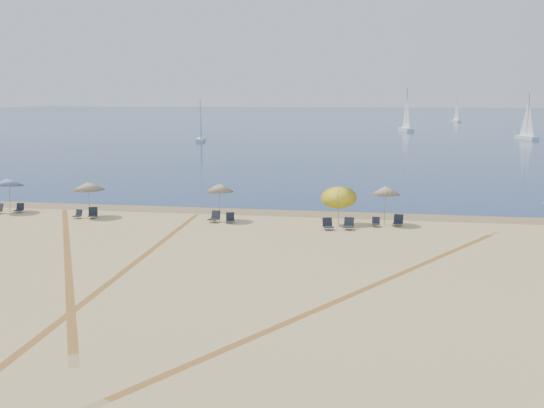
{
  "coord_description": "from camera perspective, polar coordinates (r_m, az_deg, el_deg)",
  "views": [
    {
      "loc": [
        6.58,
        -18.95,
        8.22
      ],
      "look_at": [
        0.0,
        20.0,
        1.3
      ],
      "focal_mm": 41.0,
      "sensor_mm": 36.0,
      "label": 1
    }
  ],
  "objects": [
    {
      "name": "sailboat_2",
      "position": [
        206.17,
        16.57,
        7.85
      ],
      "size": [
        2.61,
        5.03,
        7.27
      ],
      "rotation": [
        0.0,
        0.0,
        0.3
      ],
      "color": "white",
      "rests_on": "ocean"
    },
    {
      "name": "chair_6",
      "position": [
        38.71,
        5.14,
        -1.88
      ],
      "size": [
        0.78,
        0.85,
        0.72
      ],
      "rotation": [
        0.0,
        0.0,
        0.3
      ],
      "color": "black",
      "rests_on": "ground"
    },
    {
      "name": "umbrella_1",
      "position": [
        44.13,
        -16.52,
        1.6
      ],
      "size": [
        2.19,
        2.19,
        2.48
      ],
      "color": "gray",
      "rests_on": "ground"
    },
    {
      "name": "umbrella_4",
      "position": [
        40.4,
        10.38,
        1.25
      ],
      "size": [
        1.87,
        1.87,
        2.58
      ],
      "color": "gray",
      "rests_on": "ground"
    },
    {
      "name": "sailboat_1",
      "position": [
        150.08,
        12.23,
        7.72
      ],
      "size": [
        3.48,
        6.86,
        9.91
      ],
      "rotation": [
        0.0,
        0.0,
        0.28
      ],
      "color": "white",
      "rests_on": "ocean"
    },
    {
      "name": "sailboat_3",
      "position": [
        114.2,
        -6.55,
        6.89
      ],
      "size": [
        2.18,
        5.2,
        7.52
      ],
      "rotation": [
        0.0,
        0.0,
        0.18
      ],
      "color": "white",
      "rests_on": "ocean"
    },
    {
      "name": "chair_4",
      "position": [
        41.01,
        -5.3,
        -1.21
      ],
      "size": [
        0.79,
        0.86,
        0.74
      ],
      "rotation": [
        0.0,
        0.0,
        -0.28
      ],
      "color": "black",
      "rests_on": "ground"
    },
    {
      "name": "tire_tracks",
      "position": [
        30.38,
        -8.49,
        -5.87
      ],
      "size": [
        54.47,
        42.19,
        0.0
      ],
      "color": "tan",
      "rests_on": "ground"
    },
    {
      "name": "umbrella_0",
      "position": [
        47.87,
        -23.07,
        1.88
      ],
      "size": [
        2.17,
        2.21,
        2.54
      ],
      "color": "gray",
      "rests_on": "ground"
    },
    {
      "name": "chair_9",
      "position": [
        40.5,
        11.52,
        -1.52
      ],
      "size": [
        0.68,
        0.77,
        0.72
      ],
      "rotation": [
        0.0,
        0.0,
        -0.13
      ],
      "color": "black",
      "rests_on": "ground"
    },
    {
      "name": "chair_1",
      "position": [
        47.69,
        -22.17,
        -0.38
      ],
      "size": [
        0.6,
        0.68,
        0.65
      ],
      "rotation": [
        0.0,
        0.0,
        0.09
      ],
      "color": "black",
      "rests_on": "ground"
    },
    {
      "name": "chair_8",
      "position": [
        39.98,
        9.52,
        -1.68
      ],
      "size": [
        0.5,
        0.59,
        0.6
      ],
      "rotation": [
        0.0,
        0.0,
        0.01
      ],
      "color": "black",
      "rests_on": "ground"
    },
    {
      "name": "sailboat_0",
      "position": [
        128.39,
        22.39,
        6.71
      ],
      "size": [
        3.44,
        6.03,
        8.75
      ],
      "rotation": [
        0.0,
        0.0,
        0.35
      ],
      "color": "white",
      "rests_on": "ocean"
    },
    {
      "name": "chair_5",
      "position": [
        40.73,
        -3.86,
        -1.31
      ],
      "size": [
        0.7,
        0.77,
        0.66
      ],
      "rotation": [
        0.0,
        0.0,
        0.28
      ],
      "color": "black",
      "rests_on": "ground"
    },
    {
      "name": "chair_3",
      "position": [
        43.88,
        -16.12,
        -0.83
      ],
      "size": [
        0.82,
        0.88,
        0.73
      ],
      "rotation": [
        0.0,
        0.0,
        0.36
      ],
      "color": "black",
      "rests_on": "ground"
    },
    {
      "name": "umbrella_3",
      "position": [
        40.05,
        6.15,
        0.92
      ],
      "size": [
        2.31,
        2.29,
        2.81
      ],
      "color": "gray",
      "rests_on": "ground"
    },
    {
      "name": "ground",
      "position": [
        21.68,
        -9.05,
        -12.48
      ],
      "size": [
        160.0,
        160.0,
        0.0
      ],
      "primitive_type": "plane",
      "color": "tan",
      "rests_on": "ground"
    },
    {
      "name": "wet_sand",
      "position": [
        44.22,
        0.86,
        -0.77
      ],
      "size": [
        500.0,
        500.0,
        0.0
      ],
      "primitive_type": "plane",
      "color": "olive",
      "rests_on": "ground"
    },
    {
      "name": "ocean",
      "position": [
        244.18,
        8.11,
        7.91
      ],
      "size": [
        500.0,
        500.0,
        0.0
      ],
      "primitive_type": "plane",
      "color": "#0C2151",
      "rests_on": "ground"
    },
    {
      "name": "chair_2",
      "position": [
        44.1,
        -17.39,
        -0.92
      ],
      "size": [
        0.59,
        0.65,
        0.59
      ],
      "rotation": [
        0.0,
        0.0,
        -0.19
      ],
      "color": "black",
      "rests_on": "ground"
    },
    {
      "name": "chair_7",
      "position": [
        38.88,
        7.06,
        -1.86
      ],
      "size": [
        0.67,
        0.76,
        0.74
      ],
      "rotation": [
        0.0,
        0.0,
        -0.08
      ],
      "color": "black",
      "rests_on": "ground"
    },
    {
      "name": "umbrella_2",
      "position": [
        41.16,
        -4.85,
        1.52
      ],
      "size": [
        1.88,
        1.88,
        2.57
      ],
      "color": "gray",
      "rests_on": "ground"
    }
  ]
}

